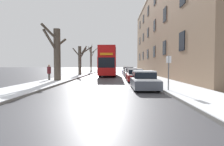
{
  "coord_description": "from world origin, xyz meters",
  "views": [
    {
      "loc": [
        1.02,
        -6.75,
        1.74
      ],
      "look_at": [
        0.35,
        17.19,
        0.71
      ],
      "focal_mm": 28.0,
      "sensor_mm": 36.0,
      "label": 1
    }
  ],
  "objects": [
    {
      "name": "terrace_facade_right",
      "position": [
        11.67,
        25.17,
        7.93
      ],
      "size": [
        9.1,
        41.45,
        15.85
      ],
      "color": "#8C7056",
      "rests_on": "ground"
    },
    {
      "name": "parked_car_0",
      "position": [
        2.99,
        5.98,
        0.63
      ],
      "size": [
        1.74,
        3.9,
        1.36
      ],
      "color": "#474C56",
      "rests_on": "ground"
    },
    {
      "name": "bare_tree_left_2",
      "position": [
        -5.17,
        35.27,
        3.54
      ],
      "size": [
        2.82,
        3.75,
        7.07
      ],
      "color": "#4C4238",
      "rests_on": "ground"
    },
    {
      "name": "parked_car_4",
      "position": [
        2.99,
        28.64,
        0.66
      ],
      "size": [
        1.74,
        4.41,
        1.41
      ],
      "color": "navy",
      "rests_on": "ground"
    },
    {
      "name": "double_decker_bus",
      "position": [
        -0.41,
        22.29,
        2.59
      ],
      "size": [
        2.57,
        10.23,
        4.59
      ],
      "color": "red",
      "rests_on": "ground"
    },
    {
      "name": "bare_tree_left_0",
      "position": [
        -5.36,
        11.61,
        3.02
      ],
      "size": [
        1.68,
        3.31,
        5.81
      ],
      "color": "#4C4238",
      "rests_on": "ground"
    },
    {
      "name": "bare_tree_left_1",
      "position": [
        -5.32,
        23.36,
        2.82
      ],
      "size": [
        3.52,
        2.47,
        5.17
      ],
      "color": "#4C4238",
      "rests_on": "ground"
    },
    {
      "name": "parked_car_3",
      "position": [
        2.99,
        22.84,
        0.69
      ],
      "size": [
        1.74,
        4.28,
        1.53
      ],
      "color": "slate",
      "rests_on": "ground"
    },
    {
      "name": "ground_plane",
      "position": [
        0.0,
        0.0,
        0.0
      ],
      "size": [
        320.0,
        320.0,
        0.0
      ],
      "primitive_type": "plane",
      "color": "#424247"
    },
    {
      "name": "street_sign_post",
      "position": [
        4.34,
        4.55,
        1.37
      ],
      "size": [
        0.32,
        0.07,
        2.38
      ],
      "color": "#4C4F54",
      "rests_on": "ground"
    },
    {
      "name": "pedestrian_left_sidewalk",
      "position": [
        -6.39,
        12.08,
        1.01
      ],
      "size": [
        0.4,
        0.4,
        1.85
      ],
      "rotation": [
        0.0,
        0.0,
        1.72
      ],
      "color": "#4C4742",
      "rests_on": "ground"
    },
    {
      "name": "oncoming_van",
      "position": [
        -0.89,
        44.26,
        1.28
      ],
      "size": [
        2.03,
        5.81,
        2.36
      ],
      "color": "#9EA3AD",
      "rests_on": "ground"
    },
    {
      "name": "parked_car_1",
      "position": [
        2.99,
        12.1,
        0.63
      ],
      "size": [
        1.8,
        3.99,
        1.37
      ],
      "color": "maroon",
      "rests_on": "ground"
    },
    {
      "name": "parked_car_2",
      "position": [
        2.99,
        17.54,
        0.65
      ],
      "size": [
        1.72,
        4.5,
        1.41
      ],
      "color": "#9EA3AD",
      "rests_on": "ground"
    },
    {
      "name": "sidewalk_right",
      "position": [
        5.61,
        53.0,
        0.08
      ],
      "size": [
        3.13,
        130.0,
        0.16
      ],
      "color": "slate",
      "rests_on": "ground"
    },
    {
      "name": "sidewalk_left",
      "position": [
        -5.61,
        53.0,
        0.08
      ],
      "size": [
        3.13,
        130.0,
        0.16
      ],
      "color": "slate",
      "rests_on": "ground"
    }
  ]
}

